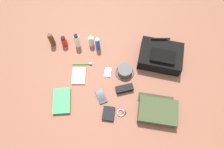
{
  "coord_description": "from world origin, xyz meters",
  "views": [
    {
      "loc": [
        0.01,
        -0.7,
        1.54
      ],
      "look_at": [
        0.0,
        0.0,
        0.04
      ],
      "focal_mm": 32.3,
      "sensor_mm": 36.0,
      "label": 1
    }
  ],
  "objects_px": {
    "bucket_hat": "(125,71)",
    "toothbrush": "(84,64)",
    "cell_phone": "(101,96)",
    "media_player": "(108,72)",
    "notepad": "(79,76)",
    "wallet": "(109,114)",
    "sunglasses_case": "(124,89)",
    "paperback_novel": "(62,101)",
    "wristwatch": "(121,113)",
    "lotion_bottle": "(91,41)",
    "backpack": "(160,56)",
    "deodorant_spray": "(98,44)",
    "cologne_bottle": "(51,40)",
    "toothpaste_tube": "(77,41)",
    "sunscreen_spray": "(64,41)",
    "toiletry_pouch": "(158,111)"
  },
  "relations": [
    {
      "from": "wristwatch",
      "to": "lotion_bottle",
      "type": "bearing_deg",
      "value": 112.59
    },
    {
      "from": "toothpaste_tube",
      "to": "toothbrush",
      "type": "height_order",
      "value": "toothpaste_tube"
    },
    {
      "from": "notepad",
      "to": "sunscreen_spray",
      "type": "bearing_deg",
      "value": 114.98
    },
    {
      "from": "wallet",
      "to": "sunglasses_case",
      "type": "height_order",
      "value": "sunglasses_case"
    },
    {
      "from": "sunscreen_spray",
      "to": "lotion_bottle",
      "type": "distance_m",
      "value": 0.24
    },
    {
      "from": "media_player",
      "to": "notepad",
      "type": "bearing_deg",
      "value": -171.76
    },
    {
      "from": "media_player",
      "to": "cell_phone",
      "type": "bearing_deg",
      "value": -103.47
    },
    {
      "from": "toiletry_pouch",
      "to": "lotion_bottle",
      "type": "xyz_separation_m",
      "value": [
        -0.54,
        0.62,
        0.02
      ]
    },
    {
      "from": "wallet",
      "to": "media_player",
      "type": "bearing_deg",
      "value": 98.95
    },
    {
      "from": "media_player",
      "to": "toothbrush",
      "type": "relative_size",
      "value": 0.53
    },
    {
      "from": "paperback_novel",
      "to": "wallet",
      "type": "xyz_separation_m",
      "value": [
        0.37,
        -0.1,
        0.0
      ]
    },
    {
      "from": "cell_phone",
      "to": "media_player",
      "type": "relative_size",
      "value": 1.54
    },
    {
      "from": "sunscreen_spray",
      "to": "notepad",
      "type": "distance_m",
      "value": 0.35
    },
    {
      "from": "paperback_novel",
      "to": "wristwatch",
      "type": "relative_size",
      "value": 3.07
    },
    {
      "from": "sunglasses_case",
      "to": "notepad",
      "type": "bearing_deg",
      "value": 148.86
    },
    {
      "from": "deodorant_spray",
      "to": "media_player",
      "type": "distance_m",
      "value": 0.27
    },
    {
      "from": "wristwatch",
      "to": "sunglasses_case",
      "type": "distance_m",
      "value": 0.2
    },
    {
      "from": "bucket_hat",
      "to": "cell_phone",
      "type": "relative_size",
      "value": 1.16
    },
    {
      "from": "bucket_hat",
      "to": "media_player",
      "type": "height_order",
      "value": "bucket_hat"
    },
    {
      "from": "toothpaste_tube",
      "to": "sunscreen_spray",
      "type": "bearing_deg",
      "value": 176.28
    },
    {
      "from": "lotion_bottle",
      "to": "paperback_novel",
      "type": "distance_m",
      "value": 0.58
    },
    {
      "from": "toothbrush",
      "to": "deodorant_spray",
      "type": "bearing_deg",
      "value": 55.03
    },
    {
      "from": "backpack",
      "to": "bucket_hat",
      "type": "height_order",
      "value": "backpack"
    },
    {
      "from": "paperback_novel",
      "to": "sunglasses_case",
      "type": "distance_m",
      "value": 0.51
    },
    {
      "from": "backpack",
      "to": "paperback_novel",
      "type": "height_order",
      "value": "backpack"
    },
    {
      "from": "toiletry_pouch",
      "to": "toothpaste_tube",
      "type": "bearing_deg",
      "value": 137.28
    },
    {
      "from": "cell_phone",
      "to": "media_player",
      "type": "bearing_deg",
      "value": 76.53
    },
    {
      "from": "toothpaste_tube",
      "to": "deodorant_spray",
      "type": "height_order",
      "value": "toothpaste_tube"
    },
    {
      "from": "sunscreen_spray",
      "to": "wristwatch",
      "type": "height_order",
      "value": "sunscreen_spray"
    },
    {
      "from": "cologne_bottle",
      "to": "media_player",
      "type": "xyz_separation_m",
      "value": [
        0.5,
        -0.29,
        -0.06
      ]
    },
    {
      "from": "cell_phone",
      "to": "wristwatch",
      "type": "distance_m",
      "value": 0.21
    },
    {
      "from": "media_player",
      "to": "wallet",
      "type": "relative_size",
      "value": 0.81
    },
    {
      "from": "wallet",
      "to": "sunglasses_case",
      "type": "bearing_deg",
      "value": 65.32
    },
    {
      "from": "toothbrush",
      "to": "sunglasses_case",
      "type": "xyz_separation_m",
      "value": [
        0.35,
        -0.23,
        0.01
      ]
    },
    {
      "from": "lotion_bottle",
      "to": "media_player",
      "type": "relative_size",
      "value": 1.26
    },
    {
      "from": "notepad",
      "to": "toothpaste_tube",
      "type": "bearing_deg",
      "value": 95.07
    },
    {
      "from": "toothbrush",
      "to": "sunglasses_case",
      "type": "relative_size",
      "value": 1.22
    },
    {
      "from": "bucket_hat",
      "to": "notepad",
      "type": "bearing_deg",
      "value": -174.42
    },
    {
      "from": "cell_phone",
      "to": "wallet",
      "type": "xyz_separation_m",
      "value": [
        0.06,
        -0.14,
        0.01
      ]
    },
    {
      "from": "bucket_hat",
      "to": "sunscreen_spray",
      "type": "bearing_deg",
      "value": 152.64
    },
    {
      "from": "lotion_bottle",
      "to": "deodorant_spray",
      "type": "bearing_deg",
      "value": -30.11
    },
    {
      "from": "deodorant_spray",
      "to": "cell_phone",
      "type": "relative_size",
      "value": 0.98
    },
    {
      "from": "backpack",
      "to": "deodorant_spray",
      "type": "bearing_deg",
      "value": 167.94
    },
    {
      "from": "bucket_hat",
      "to": "media_player",
      "type": "distance_m",
      "value": 0.14
    },
    {
      "from": "media_player",
      "to": "backpack",
      "type": "bearing_deg",
      "value": 16.42
    },
    {
      "from": "cell_phone",
      "to": "sunscreen_spray",
      "type": "bearing_deg",
      "value": 124.69
    },
    {
      "from": "deodorant_spray",
      "to": "cell_phone",
      "type": "bearing_deg",
      "value": -84.97
    },
    {
      "from": "lotion_bottle",
      "to": "notepad",
      "type": "distance_m",
      "value": 0.33
    },
    {
      "from": "bucket_hat",
      "to": "toothbrush",
      "type": "xyz_separation_m",
      "value": [
        -0.35,
        0.07,
        -0.02
      ]
    },
    {
      "from": "toothpaste_tube",
      "to": "cell_phone",
      "type": "bearing_deg",
      "value": -65.46
    }
  ]
}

